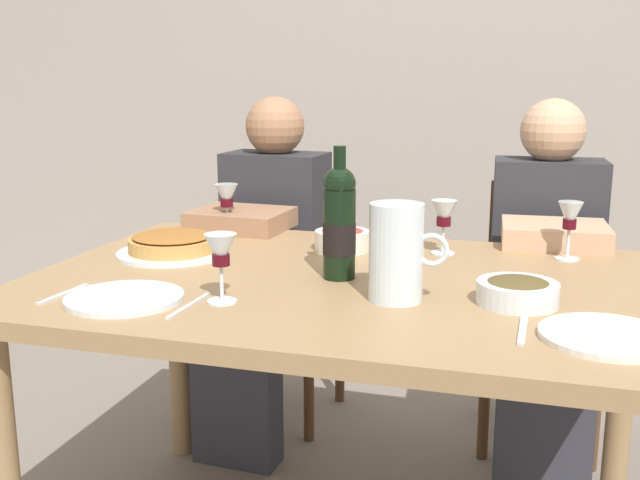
# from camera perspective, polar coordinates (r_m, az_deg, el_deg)

# --- Properties ---
(back_wall) EXTENTS (8.00, 0.10, 2.80)m
(back_wall) POSITION_cam_1_polar(r_m,az_deg,el_deg) (3.68, 10.20, 14.88)
(back_wall) COLOR #A3998E
(back_wall) RESTS_ON ground
(dining_table) EXTENTS (1.50, 1.00, 0.76)m
(dining_table) POSITION_cam_1_polar(r_m,az_deg,el_deg) (1.80, 2.15, -5.78)
(dining_table) COLOR #9E7A51
(dining_table) RESTS_ON ground
(wine_bottle) EXTENTS (0.08, 0.08, 0.31)m
(wine_bottle) POSITION_cam_1_polar(r_m,az_deg,el_deg) (1.75, 1.51, 1.34)
(wine_bottle) COLOR black
(wine_bottle) RESTS_ON dining_table
(water_pitcher) EXTENTS (0.17, 0.11, 0.21)m
(water_pitcher) POSITION_cam_1_polar(r_m,az_deg,el_deg) (1.59, 5.82, -1.38)
(water_pitcher) COLOR silver
(water_pitcher) RESTS_ON dining_table
(baked_tart) EXTENTS (0.30, 0.30, 0.06)m
(baked_tart) POSITION_cam_1_polar(r_m,az_deg,el_deg) (2.04, -11.13, -0.35)
(baked_tart) COLOR silver
(baked_tart) RESTS_ON dining_table
(salad_bowl) EXTENTS (0.15, 0.15, 0.06)m
(salad_bowl) POSITION_cam_1_polar(r_m,az_deg,el_deg) (2.05, 1.71, 0.12)
(salad_bowl) COLOR silver
(salad_bowl) RESTS_ON dining_table
(olive_bowl) EXTENTS (0.17, 0.17, 0.06)m
(olive_bowl) POSITION_cam_1_polar(r_m,az_deg,el_deg) (1.62, 14.76, -3.73)
(olive_bowl) COLOR silver
(olive_bowl) RESTS_ON dining_table
(wine_glass_left_diner) EXTENTS (0.07, 0.07, 0.15)m
(wine_glass_left_diner) POSITION_cam_1_polar(r_m,az_deg,el_deg) (1.58, -7.54, -1.05)
(wine_glass_left_diner) COLOR silver
(wine_glass_left_diner) RESTS_ON dining_table
(wine_glass_right_diner) EXTENTS (0.06, 0.06, 0.15)m
(wine_glass_right_diner) POSITION_cam_1_polar(r_m,az_deg,el_deg) (2.04, 18.42, 1.51)
(wine_glass_right_diner) COLOR silver
(wine_glass_right_diner) RESTS_ON dining_table
(wine_glass_centre) EXTENTS (0.07, 0.07, 0.15)m
(wine_glass_centre) POSITION_cam_1_polar(r_m,az_deg,el_deg) (2.02, 9.38, 1.79)
(wine_glass_centre) COLOR silver
(wine_glass_centre) RESTS_ON dining_table
(wine_glass_spare) EXTENTS (0.07, 0.07, 0.15)m
(wine_glass_spare) POSITION_cam_1_polar(r_m,az_deg,el_deg) (2.30, -7.10, 3.17)
(wine_glass_spare) COLOR silver
(wine_glass_spare) RESTS_ON dining_table
(dinner_plate_left_setting) EXTENTS (0.25, 0.25, 0.01)m
(dinner_plate_left_setting) POSITION_cam_1_polar(r_m,az_deg,el_deg) (1.47, 21.03, -6.84)
(dinner_plate_left_setting) COLOR white
(dinner_plate_left_setting) RESTS_ON dining_table
(dinner_plate_right_setting) EXTENTS (0.25, 0.25, 0.01)m
(dinner_plate_right_setting) POSITION_cam_1_polar(r_m,az_deg,el_deg) (1.65, -14.61, -4.29)
(dinner_plate_right_setting) COLOR silver
(dinner_plate_right_setting) RESTS_ON dining_table
(fork_left_setting) EXTENTS (0.02, 0.16, 0.00)m
(fork_left_setting) POSITION_cam_1_polar(r_m,az_deg,el_deg) (1.46, 15.13, -6.64)
(fork_left_setting) COLOR silver
(fork_left_setting) RESTS_ON dining_table
(knife_right_setting) EXTENTS (0.02, 0.18, 0.00)m
(knife_right_setting) POSITION_cam_1_polar(r_m,az_deg,el_deg) (1.58, -9.92, -4.93)
(knife_right_setting) COLOR silver
(knife_right_setting) RESTS_ON dining_table
(spoon_right_setting) EXTENTS (0.03, 0.16, 0.00)m
(spoon_right_setting) POSITION_cam_1_polar(r_m,az_deg,el_deg) (1.73, -18.87, -3.90)
(spoon_right_setting) COLOR silver
(spoon_right_setting) RESTS_ON dining_table
(chair_left) EXTENTS (0.42, 0.42, 0.87)m
(chair_left) POSITION_cam_1_polar(r_m,az_deg,el_deg) (2.77, -2.35, -2.91)
(chair_left) COLOR brown
(chair_left) RESTS_ON ground
(diner_left) EXTENTS (0.35, 0.52, 1.16)m
(diner_left) POSITION_cam_1_polar(r_m,az_deg,el_deg) (2.53, -4.33, -1.63)
(diner_left) COLOR #2D2D33
(diner_left) RESTS_ON ground
(chair_right) EXTENTS (0.43, 0.43, 0.87)m
(chair_right) POSITION_cam_1_polar(r_m,az_deg,el_deg) (2.68, 16.35, -3.99)
(chair_right) COLOR brown
(chair_right) RESTS_ON ground
(diner_right) EXTENTS (0.35, 0.52, 1.16)m
(diner_right) POSITION_cam_1_polar(r_m,az_deg,el_deg) (2.42, 16.80, -2.82)
(diner_right) COLOR #2D2D33
(diner_right) RESTS_ON ground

